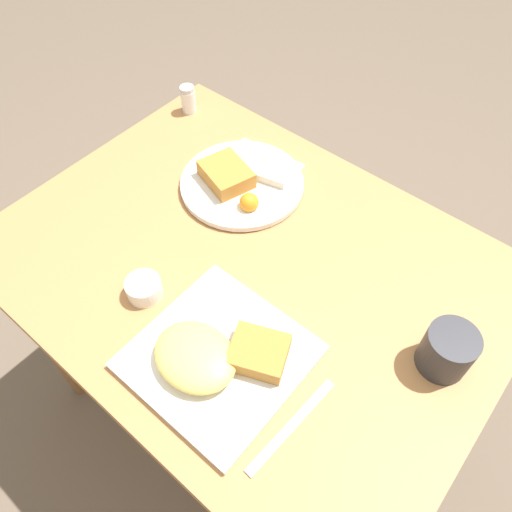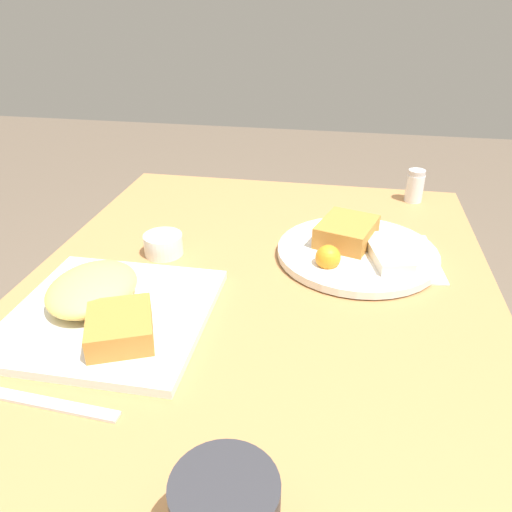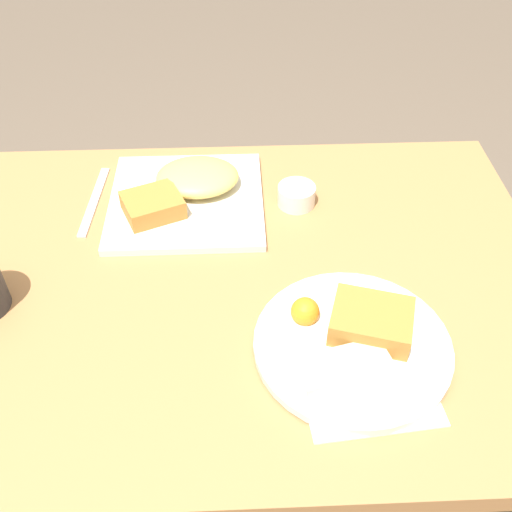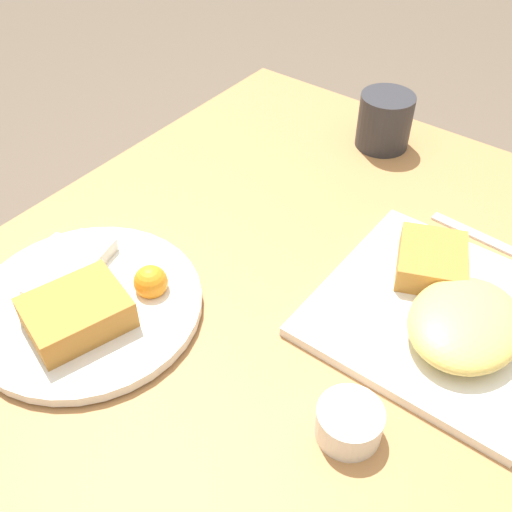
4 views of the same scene
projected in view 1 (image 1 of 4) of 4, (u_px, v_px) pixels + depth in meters
name	position (u px, v px, depth m)	size (l,w,h in m)	color
ground_plane	(251.00, 399.00, 1.66)	(8.00, 8.00, 0.00)	brown
dining_table	(249.00, 287.00, 1.12)	(1.06, 0.79, 0.76)	#B27A47
menu_card	(247.00, 179.00, 1.20)	(0.21, 0.26, 0.00)	silver
plate_square_near	(215.00, 356.00, 0.90)	(0.29, 0.29, 0.06)	white
plate_oval_far	(240.00, 181.00, 1.17)	(0.29, 0.29, 0.05)	white
sauce_ramekin	(144.00, 288.00, 0.99)	(0.07, 0.07, 0.04)	white
salt_shaker	(188.00, 101.00, 1.33)	(0.04, 0.04, 0.07)	white
butter_knife	(292.00, 426.00, 0.84)	(0.03, 0.21, 0.00)	silver
coffee_mug	(447.00, 351.00, 0.87)	(0.09, 0.09, 0.09)	#2D2D33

